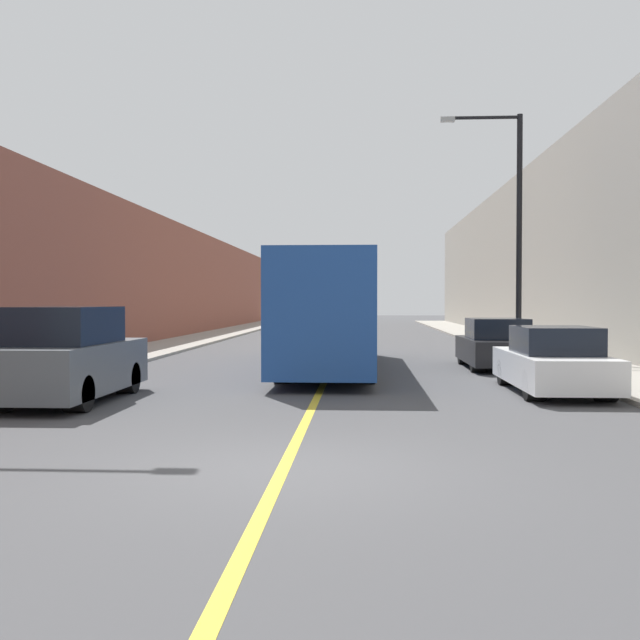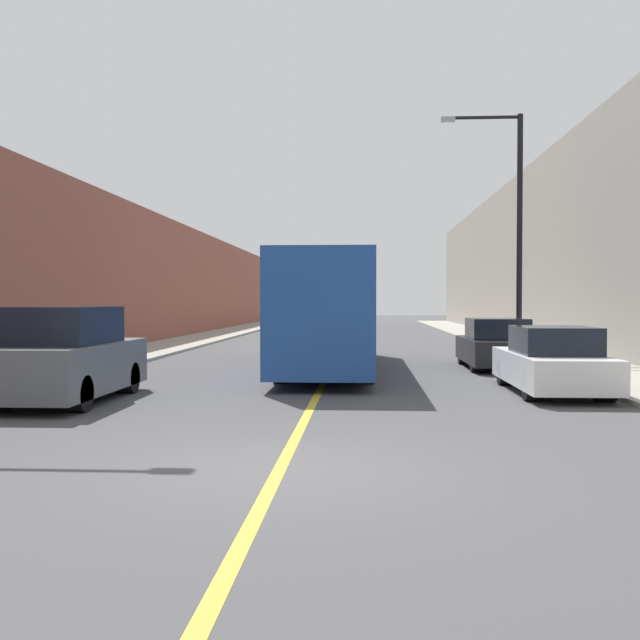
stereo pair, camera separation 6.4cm
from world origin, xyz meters
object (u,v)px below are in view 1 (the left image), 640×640
parked_suv_left (67,358)px  car_right_mid (496,346)px  street_lamp_right (512,219)px  car_right_near (553,363)px  bus (331,311)px

parked_suv_left → car_right_mid: (9.90, 8.07, -0.20)m
parked_suv_left → street_lamp_right: (11.18, 12.24, 4.05)m
car_right_near → street_lamp_right: bearing=83.8°
car_right_near → street_lamp_right: size_ratio=0.55×
bus → parked_suv_left: (-4.96, -7.60, -0.84)m
parked_suv_left → car_right_mid: size_ratio=1.04×
parked_suv_left → car_right_near: 10.28m
bus → parked_suv_left: bearing=-123.1°
bus → car_right_mid: bus is taller
parked_suv_left → car_right_mid: parked_suv_left is taller
parked_suv_left → car_right_near: parked_suv_left is taller
street_lamp_right → car_right_near: bearing=-96.2°
parked_suv_left → street_lamp_right: street_lamp_right is taller
bus → street_lamp_right: bearing=36.7°
parked_suv_left → street_lamp_right: size_ratio=0.54×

